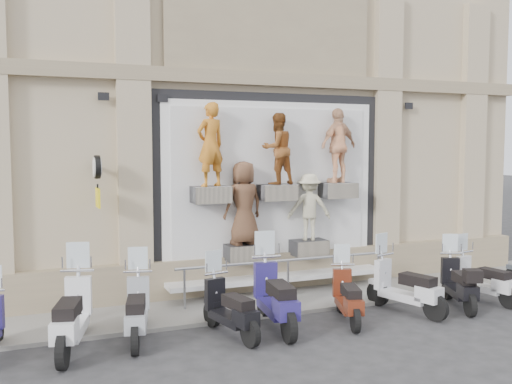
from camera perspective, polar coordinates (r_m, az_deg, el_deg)
ground at (r=10.90m, az=7.80°, el=-13.38°), size 90.00×90.00×0.00m
sidewalk at (r=12.67m, az=3.02°, el=-10.55°), size 16.00×2.20×0.08m
building at (r=17.00m, az=-4.06°, el=13.58°), size 14.00×8.60×12.00m
shop_vitrine at (r=12.87m, az=1.99°, el=0.38°), size 5.60×0.86×4.30m
guard_rail at (r=12.48m, az=3.22°, el=-8.78°), size 5.06×0.10×0.93m
clock_sign_bracket at (r=11.54m, az=-15.59°, el=1.69°), size 0.10×0.80×1.02m
scooter_b at (r=9.91m, az=-17.98°, el=-10.29°), size 1.11×2.18×1.70m
scooter_c at (r=10.16m, az=-11.84°, el=-10.27°), size 0.96×1.97×1.54m
scooter_d at (r=10.19m, az=-2.61°, el=-10.37°), size 0.88×1.86×1.45m
scooter_e at (r=10.55m, az=1.96°, el=-9.08°), size 0.85×2.18×1.72m
scooter_f at (r=11.14m, az=9.18°, el=-9.23°), size 1.02×1.80×1.41m
scooter_g at (r=11.93m, az=14.77°, el=-8.04°), size 1.10×1.99×1.55m
scooter_h at (r=12.66m, az=19.64°, el=-7.63°), size 1.15×1.86×1.46m
scooter_i at (r=13.30m, az=21.84°, el=-7.21°), size 0.80×1.80×1.41m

